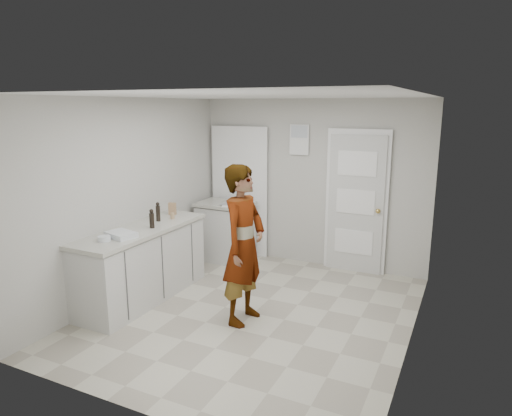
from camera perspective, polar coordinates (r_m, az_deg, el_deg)
The scene contains 12 objects.
ground at distance 5.53m, azimuth -0.29°, elevation -13.01°, with size 4.00×4.00×0.00m, color #9E9684.
room_shell at distance 6.99m, azimuth 5.43°, elevation 1.29°, with size 4.00×4.00×4.00m.
main_counter at distance 5.95m, azimuth -13.93°, elevation -7.05°, with size 0.64×1.96×0.93m.
side_counter at distance 7.21m, azimuth -3.85°, elevation -3.19°, with size 0.84×0.61×0.93m.
person at distance 5.05m, azimuth -1.55°, elevation -4.63°, with size 0.65×0.43×1.79m, color silver.
cake_mix_box at distance 6.39m, azimuth -10.42°, elevation -0.09°, with size 0.10×0.05×0.17m, color #9C714E.
spice_jar at distance 6.16m, azimuth -10.40°, elevation -0.96°, with size 0.05×0.05×0.08m, color tan.
oil_cruet_a at distance 5.74m, azimuth -12.90°, elevation -1.34°, with size 0.06×0.06×0.24m.
oil_cruet_b at distance 6.06m, azimuth -12.15°, elevation -0.50°, with size 0.06×0.06×0.25m.
baking_dish at distance 5.45m, azimuth -16.52°, elevation -3.23°, with size 0.39×0.32×0.06m.
egg_bowl at distance 5.36m, azimuth -18.44°, elevation -3.64°, with size 0.14×0.14×0.05m.
papers at distance 6.90m, azimuth -3.23°, elevation 0.38°, with size 0.24×0.30×0.01m, color white.
Camera 1 is at (2.18, -4.48, 2.40)m, focal length 32.00 mm.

